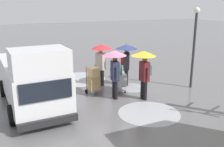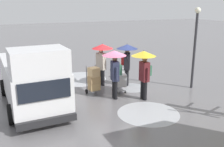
# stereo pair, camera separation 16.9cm
# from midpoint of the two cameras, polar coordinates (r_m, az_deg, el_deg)

# --- Properties ---
(ground_plane) EXTENTS (90.00, 90.00, 0.00)m
(ground_plane) POSITION_cam_midpoint_polar(r_m,az_deg,el_deg) (12.43, 1.70, -3.60)
(ground_plane) COLOR slate
(slush_patch_near_cluster) EXTENTS (2.89, 2.89, 0.01)m
(slush_patch_near_cluster) POSITION_cam_midpoint_polar(r_m,az_deg,el_deg) (14.28, -6.79, -1.16)
(slush_patch_near_cluster) COLOR #ADAFB5
(slush_patch_near_cluster) RESTS_ON ground
(slush_patch_under_van) EXTENTS (2.35, 2.35, 0.01)m
(slush_patch_under_van) POSITION_cam_midpoint_polar(r_m,az_deg,el_deg) (9.95, 8.54, -8.72)
(slush_patch_under_van) COLOR #ADAFB5
(slush_patch_under_van) RESTS_ON ground
(slush_patch_mid_street) EXTENTS (1.51, 1.51, 0.01)m
(slush_patch_mid_street) POSITION_cam_midpoint_polar(r_m,az_deg,el_deg) (12.74, 4.58, -3.15)
(slush_patch_mid_street) COLOR #999BA0
(slush_patch_mid_street) RESTS_ON ground
(cargo_van_parked_right) EXTENTS (2.30, 5.39, 2.60)m
(cargo_van_parked_right) POSITION_cam_midpoint_polar(r_m,az_deg,el_deg) (10.62, -16.89, -0.93)
(cargo_van_parked_right) COLOR white
(cargo_van_parked_right) RESTS_ON ground
(shopping_cart_vendor) EXTENTS (0.74, 0.93, 1.04)m
(shopping_cart_vendor) POSITION_cam_midpoint_polar(r_m,az_deg,el_deg) (12.02, 2.11, -1.41)
(shopping_cart_vendor) COLOR #B2B2B7
(shopping_cart_vendor) RESTS_ON ground
(hand_dolly_boxes) EXTENTS (0.57, 0.74, 1.32)m
(hand_dolly_boxes) POSITION_cam_midpoint_polar(r_m,az_deg,el_deg) (11.60, -3.64, -1.36)
(hand_dolly_boxes) COLOR #515156
(hand_dolly_boxes) RESTS_ON ground
(pedestrian_pink_side) EXTENTS (1.04, 1.04, 2.15)m
(pedestrian_pink_side) POSITION_cam_midpoint_polar(r_m,az_deg,el_deg) (10.92, 7.59, 2.18)
(pedestrian_pink_side) COLOR black
(pedestrian_pink_side) RESTS_ON ground
(pedestrian_black_side) EXTENTS (1.04, 1.04, 2.15)m
(pedestrian_black_side) POSITION_cam_midpoint_polar(r_m,az_deg,el_deg) (12.69, 3.70, 4.12)
(pedestrian_black_side) COLOR black
(pedestrian_black_side) RESTS_ON ground
(pedestrian_white_side) EXTENTS (1.04, 1.04, 2.15)m
(pedestrian_white_side) POSITION_cam_midpoint_polar(r_m,az_deg,el_deg) (10.93, 1.05, 2.32)
(pedestrian_white_side) COLOR black
(pedestrian_white_side) RESTS_ON ground
(pedestrian_far_side) EXTENTS (1.04, 1.04, 2.15)m
(pedestrian_far_side) POSITION_cam_midpoint_polar(r_m,az_deg,el_deg) (12.69, -1.89, 4.21)
(pedestrian_far_side) COLOR black
(pedestrian_far_side) RESTS_ON ground
(street_lamp) EXTENTS (0.28, 0.28, 3.86)m
(street_lamp) POSITION_cam_midpoint_polar(r_m,az_deg,el_deg) (12.83, 18.37, 7.12)
(street_lamp) COLOR #2D2D33
(street_lamp) RESTS_ON ground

